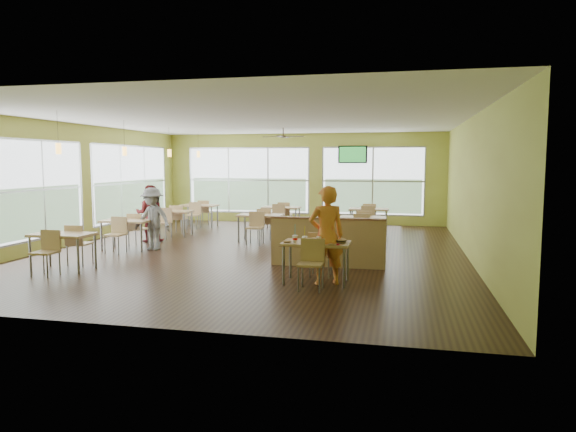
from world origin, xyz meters
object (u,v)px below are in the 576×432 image
object	(u,v)px
half_wall_divider	(327,242)
man_plaid	(327,235)
food_basket	(340,241)
main_table	(316,248)

from	to	relation	value
half_wall_divider	man_plaid	xyz separation A→B (m)	(0.20, -1.52, 0.36)
man_plaid	food_basket	xyz separation A→B (m)	(0.23, 0.09, -0.10)
half_wall_divider	food_basket	xyz separation A→B (m)	(0.43, -1.43, 0.26)
man_plaid	food_basket	size ratio (longest dim) A/B	7.05
food_basket	half_wall_divider	bearing A→B (deg)	106.71
half_wall_divider	food_basket	bearing A→B (deg)	-73.29
main_table	half_wall_divider	world-z (taller)	half_wall_divider
food_basket	main_table	bearing A→B (deg)	-176.98
man_plaid	main_table	bearing A→B (deg)	-40.85
main_table	food_basket	distance (m)	0.46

